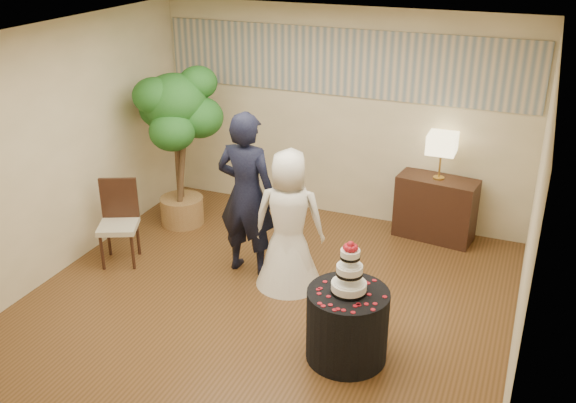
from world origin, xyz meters
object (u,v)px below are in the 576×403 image
at_px(cake_table, 347,325).
at_px(console, 435,208).
at_px(bride, 289,220).
at_px(table_lamp, 441,156).
at_px(side_chair, 118,224).
at_px(ficus_tree, 178,148).
at_px(wedding_cake, 350,267).
at_px(groom, 247,194).

xyz_separation_m(cake_table, console, (0.30, 2.78, 0.05)).
height_order(bride, cake_table, bride).
height_order(console, table_lamp, table_lamp).
bearing_deg(side_chair, console, 7.47).
height_order(table_lamp, side_chair, table_lamp).
bearing_deg(console, ficus_tree, -157.70).
bearing_deg(side_chair, table_lamp, 7.47).
height_order(console, ficus_tree, ficus_tree).
bearing_deg(console, side_chair, -140.93).
relative_size(cake_table, ficus_tree, 0.35).
height_order(wedding_cake, ficus_tree, ficus_tree).
distance_m(groom, wedding_cake, 1.92).
distance_m(bride, wedding_cake, 1.44).
xyz_separation_m(groom, cake_table, (1.55, -1.13, -0.60)).
distance_m(console, side_chair, 3.92).
height_order(wedding_cake, side_chair, wedding_cake).
relative_size(wedding_cake, table_lamp, 0.89).
distance_m(groom, ficus_tree, 1.58).
bearing_deg(wedding_cake, side_chair, 166.55).
height_order(wedding_cake, table_lamp, table_lamp).
bearing_deg(groom, cake_table, 144.86).
bearing_deg(cake_table, table_lamp, 83.77).
relative_size(table_lamp, side_chair, 0.58).
xyz_separation_m(console, ficus_tree, (-3.21, -0.85, 0.67)).
distance_m(wedding_cake, side_chair, 3.15).
height_order(cake_table, ficus_tree, ficus_tree).
bearing_deg(ficus_tree, side_chair, -96.06).
relative_size(wedding_cake, side_chair, 0.51).
distance_m(groom, cake_table, 2.01).
relative_size(console, table_lamp, 1.68).
distance_m(cake_table, wedding_cake, 0.61).
xyz_separation_m(bride, cake_table, (0.99, -1.03, -0.44)).
relative_size(cake_table, console, 0.77).
xyz_separation_m(bride, side_chair, (-2.04, -0.30, -0.29)).
bearing_deg(ficus_tree, console, 14.86).
distance_m(bride, table_lamp, 2.21).
bearing_deg(table_lamp, wedding_cake, -96.23).
relative_size(wedding_cake, ficus_tree, 0.24).
relative_size(groom, table_lamp, 3.30).
bearing_deg(cake_table, ficus_tree, 146.41).
bearing_deg(groom, wedding_cake, 144.86).
relative_size(groom, side_chair, 1.92).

